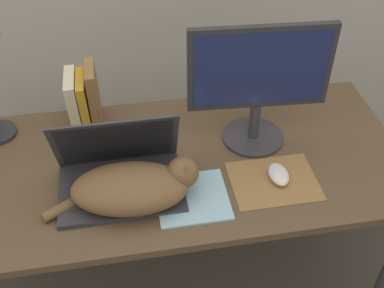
# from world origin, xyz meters

# --- Properties ---
(desk) EXTENTS (1.48, 0.69, 0.76)m
(desk) POSITION_xyz_m (0.00, 0.34, 0.68)
(desk) COLOR brown
(desk) RESTS_ON ground_plane
(laptop) EXTENTS (0.38, 0.26, 0.25)m
(laptop) POSITION_xyz_m (-0.20, 0.27, 0.81)
(laptop) COLOR #2D2D33
(laptop) RESTS_ON desk
(cat) EXTENTS (0.47, 0.23, 0.14)m
(cat) POSITION_xyz_m (-0.16, 0.19, 0.82)
(cat) COLOR brown
(cat) RESTS_ON desk
(external_monitor) EXTENTS (0.45, 0.21, 0.43)m
(external_monitor) POSITION_xyz_m (0.26, 0.41, 1.00)
(external_monitor) COLOR #333338
(external_monitor) RESTS_ON desk
(mousepad) EXTENTS (0.27, 0.21, 0.00)m
(mousepad) POSITION_xyz_m (0.27, 0.20, 0.76)
(mousepad) COLOR olive
(mousepad) RESTS_ON desk
(computer_mouse) EXTENTS (0.06, 0.10, 0.03)m
(computer_mouse) POSITION_xyz_m (0.29, 0.21, 0.78)
(computer_mouse) COLOR silver
(computer_mouse) RESTS_ON mousepad
(book_row) EXTENTS (0.11, 0.15, 0.23)m
(book_row) POSITION_xyz_m (-0.30, 0.60, 0.86)
(book_row) COLOR beige
(book_row) RESTS_ON desk
(notepad) EXTENTS (0.22, 0.21, 0.01)m
(notepad) POSITION_xyz_m (0.01, 0.17, 0.76)
(notepad) COLOR #99C6E0
(notepad) RESTS_ON desk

